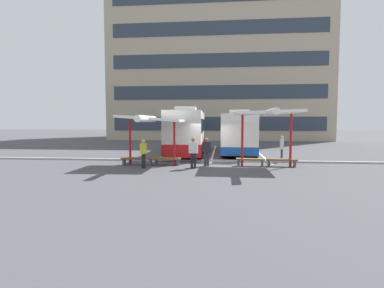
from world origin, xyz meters
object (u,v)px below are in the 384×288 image
object	(u,v)px
waiting_shelter_0	(151,120)
bench_1	(167,160)
coach_bus_0	(187,133)
bench_2	(250,160)
waiting_passenger_3	(207,150)
bench_3	(282,161)
waiting_passenger_2	(282,147)
waiting_shelter_1	(267,114)
waiting_passenger_0	(143,151)
coach_bus_1	(239,133)
bench_0	(137,159)
waiting_passenger_1	(193,150)

from	to	relation	value
waiting_shelter_0	bench_1	xyz separation A→B (m)	(0.90, 0.34, -2.39)
coach_bus_0	bench_2	world-z (taller)	coach_bus_0
waiting_passenger_3	bench_3	bearing A→B (deg)	3.49
waiting_passenger_2	waiting_passenger_3	world-z (taller)	waiting_passenger_2
coach_bus_0	waiting_shelter_1	world-z (taller)	coach_bus_0
waiting_shelter_0	waiting_passenger_0	size ratio (longest dim) A/B	2.81
coach_bus_0	bench_1	xyz separation A→B (m)	(-0.48, -6.55, -1.39)
coach_bus_1	bench_0	bearing A→B (deg)	-128.80
waiting_shelter_0	waiting_passenger_0	distance (m)	2.06
waiting_passenger_2	waiting_passenger_1	bearing A→B (deg)	-148.63
bench_2	waiting_shelter_1	bearing A→B (deg)	-18.06
waiting_passenger_0	bench_3	bearing A→B (deg)	10.13
waiting_passenger_0	waiting_passenger_2	size ratio (longest dim) A/B	0.97
coach_bus_1	waiting_passenger_2	size ratio (longest dim) A/B	6.19
coach_bus_0	waiting_passenger_0	size ratio (longest dim) A/B	6.38
bench_3	waiting_passenger_3	size ratio (longest dim) A/B	1.08
waiting_passenger_3	coach_bus_0	bearing A→B (deg)	105.85
coach_bus_1	bench_3	size ratio (longest dim) A/B	5.88
bench_1	waiting_passenger_2	bearing A→B (deg)	16.76
coach_bus_0	waiting_passenger_1	world-z (taller)	coach_bus_0
bench_1	waiting_passenger_1	xyz separation A→B (m)	(1.71, -1.17, 0.68)
waiting_passenger_1	waiting_passenger_3	size ratio (longest dim) A/B	1.05
bench_2	waiting_passenger_1	bearing A→B (deg)	-159.20
bench_2	bench_1	bearing A→B (deg)	-179.22
coach_bus_1	coach_bus_0	bearing A→B (deg)	-161.61
bench_2	bench_3	distance (m)	1.80
bench_1	waiting_passenger_1	world-z (taller)	waiting_passenger_1
waiting_passenger_0	waiting_passenger_1	bearing A→B (deg)	3.61
coach_bus_1	bench_2	world-z (taller)	coach_bus_1
coach_bus_1	waiting_passenger_2	xyz separation A→B (m)	(2.44, -5.80, -0.67)
waiting_shelter_1	bench_0	bearing A→B (deg)	179.50
coach_bus_0	waiting_passenger_0	world-z (taller)	coach_bus_0
waiting_passenger_0	waiting_passenger_2	xyz separation A→B (m)	(8.26, 3.51, 0.04)
coach_bus_0	bench_3	distance (m)	9.14
bench_3	waiting_passenger_1	xyz separation A→B (m)	(-5.06, -1.23, 0.67)
bench_0	bench_2	distance (m)	6.77
bench_0	waiting_passenger_1	size ratio (longest dim) A/B	1.12
bench_3	waiting_passenger_2	bearing A→B (deg)	79.20
waiting_shelter_0	bench_0	bearing A→B (deg)	168.91
waiting_shelter_0	bench_1	world-z (taller)	waiting_shelter_0
bench_0	bench_1	distance (m)	1.81
waiting_passenger_3	waiting_passenger_2	bearing A→B (deg)	26.37
bench_0	waiting_shelter_1	xyz separation A→B (m)	(7.67, -0.07, 2.72)
coach_bus_0	waiting_shelter_1	distance (m)	8.76
waiting_passenger_1	waiting_passenger_2	bearing A→B (deg)	31.37
bench_1	bench_3	world-z (taller)	same
waiting_passenger_1	waiting_shelter_0	bearing A→B (deg)	162.24
bench_2	waiting_passenger_3	world-z (taller)	waiting_passenger_3
waiting_shelter_1	bench_2	distance (m)	2.88
bench_1	waiting_passenger_3	xyz separation A→B (m)	(2.39, -0.21, 0.62)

